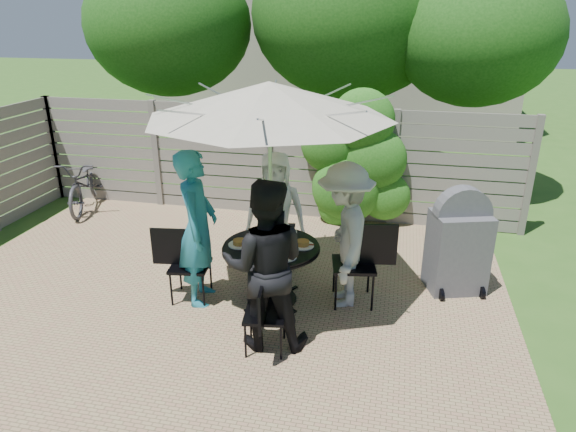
% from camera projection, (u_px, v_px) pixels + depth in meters
% --- Properties ---
extents(backyard_envelope, '(60.00, 60.00, 5.00)m').
position_uv_depth(backyard_envelope, '(336.00, 35.00, 14.38)').
color(backyard_envelope, '#2F591C').
rests_on(backyard_envelope, ground).
extents(patio_table, '(1.28, 1.28, 0.72)m').
position_uv_depth(patio_table, '(271.00, 263.00, 5.93)').
color(patio_table, black).
rests_on(patio_table, ground).
extents(umbrella, '(3.06, 3.06, 2.55)m').
position_uv_depth(umbrella, '(269.00, 100.00, 5.24)').
color(umbrella, silver).
rests_on(umbrella, ground).
extents(chair_back, '(0.54, 0.75, 1.00)m').
position_uv_depth(chair_back, '(276.00, 243.00, 6.90)').
color(chair_back, black).
rests_on(chair_back, ground).
extents(person_back, '(0.86, 0.64, 1.60)m').
position_uv_depth(person_back, '(275.00, 213.00, 6.59)').
color(person_back, white).
rests_on(person_back, ground).
extents(chair_left, '(0.68, 0.49, 0.91)m').
position_uv_depth(chair_left, '(190.00, 279.00, 6.05)').
color(chair_left, black).
rests_on(chair_left, ground).
extents(person_left, '(0.55, 0.74, 1.84)m').
position_uv_depth(person_left, '(198.00, 229.00, 5.80)').
color(person_left, teal).
rests_on(person_left, ground).
extents(chair_front, '(0.46, 0.63, 0.84)m').
position_uv_depth(chair_front, '(265.00, 329.00, 5.13)').
color(chair_front, black).
rests_on(chair_front, ground).
extents(person_front, '(0.97, 0.82, 1.78)m').
position_uv_depth(person_front, '(265.00, 266.00, 5.01)').
color(person_front, black).
rests_on(person_front, ground).
extents(chair_right, '(0.76, 0.56, 1.00)m').
position_uv_depth(chair_right, '(354.00, 280.00, 5.97)').
color(chair_right, black).
rests_on(chair_right, ground).
extents(person_right, '(0.82, 1.20, 1.71)m').
position_uv_depth(person_right, '(344.00, 236.00, 5.77)').
color(person_right, '#ABAAA6').
rests_on(person_right, ground).
extents(plate_back, '(0.26, 0.26, 0.06)m').
position_uv_depth(plate_back, '(273.00, 231.00, 6.17)').
color(plate_back, white).
rests_on(plate_back, patio_table).
extents(plate_left, '(0.26, 0.26, 0.06)m').
position_uv_depth(plate_left, '(240.00, 243.00, 5.85)').
color(plate_left, white).
rests_on(plate_left, patio_table).
extents(plate_front, '(0.26, 0.26, 0.06)m').
position_uv_depth(plate_front, '(269.00, 258.00, 5.50)').
color(plate_front, white).
rests_on(plate_front, patio_table).
extents(plate_right, '(0.26, 0.26, 0.06)m').
position_uv_depth(plate_right, '(303.00, 244.00, 5.83)').
color(plate_right, white).
rests_on(plate_right, patio_table).
extents(plate_extra, '(0.24, 0.24, 0.06)m').
position_uv_depth(plate_extra, '(286.00, 255.00, 5.55)').
color(plate_extra, white).
rests_on(plate_extra, patio_table).
extents(glass_back, '(0.07, 0.07, 0.14)m').
position_uv_depth(glass_back, '(264.00, 231.00, 6.07)').
color(glass_back, silver).
rests_on(glass_back, patio_table).
extents(glass_left, '(0.07, 0.07, 0.14)m').
position_uv_depth(glass_left, '(247.00, 243.00, 5.73)').
color(glass_left, silver).
rests_on(glass_left, patio_table).
extents(glass_front, '(0.07, 0.07, 0.14)m').
position_uv_depth(glass_front, '(279.00, 250.00, 5.58)').
color(glass_front, silver).
rests_on(glass_front, patio_table).
extents(glass_right, '(0.07, 0.07, 0.14)m').
position_uv_depth(glass_right, '(294.00, 237.00, 5.91)').
color(glass_right, silver).
rests_on(glass_right, patio_table).
extents(syrup_jug, '(0.09, 0.09, 0.16)m').
position_uv_depth(syrup_jug, '(266.00, 237.00, 5.87)').
color(syrup_jug, '#59280C').
rests_on(syrup_jug, patio_table).
extents(coffee_cup, '(0.08, 0.08, 0.12)m').
position_uv_depth(coffee_cup, '(281.00, 233.00, 6.03)').
color(coffee_cup, '#C6B293').
rests_on(coffee_cup, patio_table).
extents(bicycle, '(1.07, 1.82, 0.90)m').
position_uv_depth(bicycle, '(86.00, 183.00, 8.86)').
color(bicycle, '#333338').
rests_on(bicycle, ground).
extents(bbq_grill, '(0.77, 0.67, 1.33)m').
position_uv_depth(bbq_grill, '(458.00, 245.00, 6.15)').
color(bbq_grill, '#515155').
rests_on(bbq_grill, ground).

